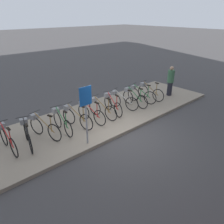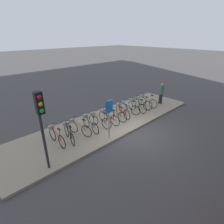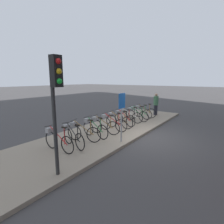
{
  "view_description": "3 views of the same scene",
  "coord_description": "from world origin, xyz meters",
  "px_view_note": "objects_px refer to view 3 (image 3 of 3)",
  "views": [
    {
      "loc": [
        -4.93,
        -4.92,
        4.14
      ],
      "look_at": [
        0.16,
        0.75,
        0.66
      ],
      "focal_mm": 35.0,
      "sensor_mm": 36.0,
      "label": 1
    },
    {
      "loc": [
        -6.35,
        -5.2,
        4.85
      ],
      "look_at": [
        -0.34,
        1.16,
        0.96
      ],
      "focal_mm": 28.0,
      "sensor_mm": 36.0,
      "label": 2
    },
    {
      "loc": [
        -7.16,
        -3.38,
        2.67
      ],
      "look_at": [
        -1.38,
        0.75,
        1.32
      ],
      "focal_mm": 28.0,
      "sensor_mm": 36.0,
      "label": 3
    }
  ],
  "objects_px": {
    "parked_bicycle_6": "(118,120)",
    "traffic_light": "(56,92)",
    "parked_bicycle_0": "(57,139)",
    "parked_bicycle_5": "(111,122)",
    "parked_bicycle_8": "(128,116)",
    "parked_bicycle_7": "(123,118)",
    "parked_bicycle_9": "(136,114)",
    "sign_post": "(122,109)",
    "parked_bicycle_2": "(82,131)",
    "parked_bicycle_10": "(138,113)",
    "parked_bicycle_3": "(94,128)",
    "pedestrian": "(156,104)",
    "parked_bicycle_11": "(143,111)",
    "parked_bicycle_4": "(103,125)",
    "parked_bicycle_1": "(72,136)"
  },
  "relations": [
    {
      "from": "parked_bicycle_1",
      "to": "pedestrian",
      "type": "relative_size",
      "value": 0.97
    },
    {
      "from": "parked_bicycle_9",
      "to": "parked_bicycle_10",
      "type": "height_order",
      "value": "same"
    },
    {
      "from": "parked_bicycle_2",
      "to": "parked_bicycle_6",
      "type": "relative_size",
      "value": 0.98
    },
    {
      "from": "parked_bicycle_3",
      "to": "parked_bicycle_5",
      "type": "distance_m",
      "value": 1.23
    },
    {
      "from": "parked_bicycle_4",
      "to": "parked_bicycle_7",
      "type": "height_order",
      "value": "same"
    },
    {
      "from": "parked_bicycle_1",
      "to": "sign_post",
      "type": "height_order",
      "value": "sign_post"
    },
    {
      "from": "parked_bicycle_6",
      "to": "parked_bicycle_7",
      "type": "height_order",
      "value": "same"
    },
    {
      "from": "parked_bicycle_3",
      "to": "parked_bicycle_9",
      "type": "bearing_deg",
      "value": -1.26
    },
    {
      "from": "parked_bicycle_5",
      "to": "parked_bicycle_8",
      "type": "xyz_separation_m",
      "value": [
        1.88,
        0.13,
        0.0
      ]
    },
    {
      "from": "parked_bicycle_3",
      "to": "parked_bicycle_10",
      "type": "relative_size",
      "value": 1.02
    },
    {
      "from": "parked_bicycle_0",
      "to": "traffic_light",
      "type": "xyz_separation_m",
      "value": [
        -1.02,
        -1.45,
        1.82
      ]
    },
    {
      "from": "parked_bicycle_4",
      "to": "parked_bicycle_9",
      "type": "bearing_deg",
      "value": -0.79
    },
    {
      "from": "parked_bicycle_0",
      "to": "parked_bicycle_3",
      "type": "xyz_separation_m",
      "value": [
        1.9,
        -0.06,
        0.0
      ]
    },
    {
      "from": "parked_bicycle_2",
      "to": "parked_bicycle_10",
      "type": "bearing_deg",
      "value": -0.53
    },
    {
      "from": "traffic_light",
      "to": "sign_post",
      "type": "height_order",
      "value": "traffic_light"
    },
    {
      "from": "parked_bicycle_6",
      "to": "traffic_light",
      "type": "xyz_separation_m",
      "value": [
        -4.75,
        -1.33,
        1.82
      ]
    },
    {
      "from": "parked_bicycle_6",
      "to": "parked_bicycle_9",
      "type": "relative_size",
      "value": 0.99
    },
    {
      "from": "parked_bicycle_1",
      "to": "parked_bicycle_3",
      "type": "distance_m",
      "value": 1.31
    },
    {
      "from": "parked_bicycle_8",
      "to": "parked_bicycle_11",
      "type": "xyz_separation_m",
      "value": [
        1.87,
        -0.08,
        0.0
      ]
    },
    {
      "from": "parked_bicycle_10",
      "to": "traffic_light",
      "type": "height_order",
      "value": "traffic_light"
    },
    {
      "from": "parked_bicycle_6",
      "to": "pedestrian",
      "type": "relative_size",
      "value": 0.99
    },
    {
      "from": "parked_bicycle_6",
      "to": "traffic_light",
      "type": "bearing_deg",
      "value": -164.3
    },
    {
      "from": "parked_bicycle_7",
      "to": "parked_bicycle_9",
      "type": "xyz_separation_m",
      "value": [
        1.3,
        -0.07,
        0.0
      ]
    },
    {
      "from": "parked_bicycle_5",
      "to": "parked_bicycle_6",
      "type": "height_order",
      "value": "same"
    },
    {
      "from": "parked_bicycle_5",
      "to": "traffic_light",
      "type": "relative_size",
      "value": 0.49
    },
    {
      "from": "parked_bicycle_4",
      "to": "sign_post",
      "type": "distance_m",
      "value": 1.64
    },
    {
      "from": "parked_bicycle_1",
      "to": "sign_post",
      "type": "xyz_separation_m",
      "value": [
        1.52,
        -1.25,
        0.94
      ]
    },
    {
      "from": "parked_bicycle_8",
      "to": "parked_bicycle_5",
      "type": "bearing_deg",
      "value": -176.17
    },
    {
      "from": "parked_bicycle_1",
      "to": "parked_bicycle_6",
      "type": "xyz_separation_m",
      "value": [
        3.14,
        0.02,
        0.0
      ]
    },
    {
      "from": "parked_bicycle_4",
      "to": "parked_bicycle_6",
      "type": "relative_size",
      "value": 0.99
    },
    {
      "from": "parked_bicycle_6",
      "to": "sign_post",
      "type": "bearing_deg",
      "value": -141.84
    },
    {
      "from": "sign_post",
      "to": "parked_bicycle_9",
      "type": "bearing_deg",
      "value": 19.27
    },
    {
      "from": "pedestrian",
      "to": "parked_bicycle_11",
      "type": "bearing_deg",
      "value": 164.61
    },
    {
      "from": "parked_bicycle_0",
      "to": "sign_post",
      "type": "xyz_separation_m",
      "value": [
        2.11,
        -1.4,
        0.94
      ]
    },
    {
      "from": "parked_bicycle_4",
      "to": "parked_bicycle_5",
      "type": "bearing_deg",
      "value": -3.45
    },
    {
      "from": "parked_bicycle_8",
      "to": "parked_bicycle_9",
      "type": "distance_m",
      "value": 0.68
    },
    {
      "from": "parked_bicycle_0",
      "to": "parked_bicycle_7",
      "type": "xyz_separation_m",
      "value": [
        4.38,
        -0.08,
        0.0
      ]
    },
    {
      "from": "parked_bicycle_9",
      "to": "traffic_light",
      "type": "bearing_deg",
      "value": -168.97
    },
    {
      "from": "parked_bicycle_0",
      "to": "parked_bicycle_1",
      "type": "xyz_separation_m",
      "value": [
        0.59,
        -0.14,
        0.0
      ]
    },
    {
      "from": "parked_bicycle_3",
      "to": "parked_bicycle_11",
      "type": "bearing_deg",
      "value": -0.41
    },
    {
      "from": "parked_bicycle_7",
      "to": "parked_bicycle_8",
      "type": "bearing_deg",
      "value": 5.42
    },
    {
      "from": "parked_bicycle_3",
      "to": "parked_bicycle_5",
      "type": "xyz_separation_m",
      "value": [
        1.23,
        -0.08,
        0.0
      ]
    },
    {
      "from": "parked_bicycle_10",
      "to": "pedestrian",
      "type": "distance_m",
      "value": 2.0
    },
    {
      "from": "parked_bicycle_0",
      "to": "pedestrian",
      "type": "relative_size",
      "value": 1.0
    },
    {
      "from": "parked_bicycle_0",
      "to": "traffic_light",
      "type": "distance_m",
      "value": 2.54
    },
    {
      "from": "parked_bicycle_6",
      "to": "parked_bicycle_10",
      "type": "xyz_separation_m",
      "value": [
        2.5,
        0.05,
        0.0
      ]
    },
    {
      "from": "parked_bicycle_10",
      "to": "sign_post",
      "type": "height_order",
      "value": "sign_post"
    },
    {
      "from": "parked_bicycle_0",
      "to": "parked_bicycle_10",
      "type": "distance_m",
      "value": 6.23
    },
    {
      "from": "parked_bicycle_8",
      "to": "parked_bicycle_3",
      "type": "bearing_deg",
      "value": -179.13
    },
    {
      "from": "parked_bicycle_9",
      "to": "sign_post",
      "type": "bearing_deg",
      "value": -160.73
    }
  ]
}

